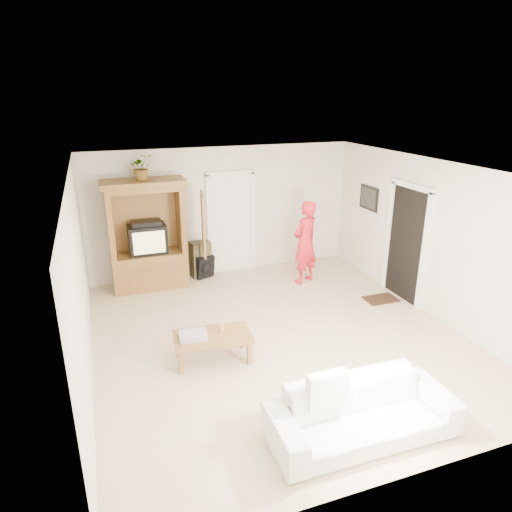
{
  "coord_description": "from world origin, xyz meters",
  "views": [
    {
      "loc": [
        -2.44,
        -5.81,
        3.6
      ],
      "look_at": [
        -0.15,
        0.6,
        1.15
      ],
      "focal_mm": 32.0,
      "sensor_mm": 36.0,
      "label": 1
    }
  ],
  "objects_px": {
    "armoire": "(149,242)",
    "coffee_table": "(213,338)",
    "man": "(305,243)",
    "sofa": "(363,413)"
  },
  "relations": [
    {
      "from": "armoire",
      "to": "coffee_table",
      "type": "distance_m",
      "value": 3.05
    },
    {
      "from": "man",
      "to": "coffee_table",
      "type": "relative_size",
      "value": 1.45
    },
    {
      "from": "man",
      "to": "coffee_table",
      "type": "distance_m",
      "value": 3.3
    },
    {
      "from": "sofa",
      "to": "man",
      "type": "bearing_deg",
      "value": 73.7
    },
    {
      "from": "sofa",
      "to": "coffee_table",
      "type": "distance_m",
      "value": 2.34
    },
    {
      "from": "armoire",
      "to": "man",
      "type": "bearing_deg",
      "value": -15.55
    },
    {
      "from": "man",
      "to": "coffee_table",
      "type": "xyz_separation_m",
      "value": [
        -2.44,
        -2.16,
        -0.48
      ]
    },
    {
      "from": "armoire",
      "to": "sofa",
      "type": "xyz_separation_m",
      "value": [
        1.61,
        -5.0,
        -0.6
      ]
    },
    {
      "from": "coffee_table",
      "to": "armoire",
      "type": "bearing_deg",
      "value": 104.42
    },
    {
      "from": "man",
      "to": "sofa",
      "type": "distance_m",
      "value": 4.42
    }
  ]
}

